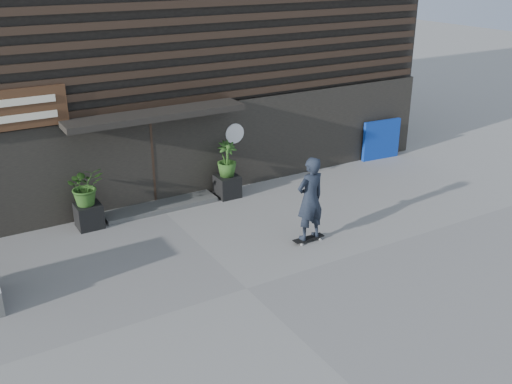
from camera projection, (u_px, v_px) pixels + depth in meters
ground at (247, 289)px, 11.58m from camera, size 80.00×80.00×0.00m
entrance_step at (160, 206)px, 15.22m from camera, size 3.00×0.80×0.12m
planter_pot_left at (89, 216)px, 14.08m from camera, size 0.60×0.60×0.60m
bamboo_left at (85, 186)px, 13.78m from camera, size 0.86×0.75×0.96m
planter_pot_right at (227, 186)px, 15.87m from camera, size 0.60×0.60×0.60m
bamboo_right at (227, 159)px, 15.57m from camera, size 0.54×0.54×0.96m
blue_tarp at (381, 140)px, 18.68m from camera, size 1.37×0.22×1.28m
building at (87, 30)px, 18.00m from camera, size 18.00×11.00×8.00m
skateboarder at (310, 199)px, 13.07m from camera, size 0.78×0.52×2.06m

